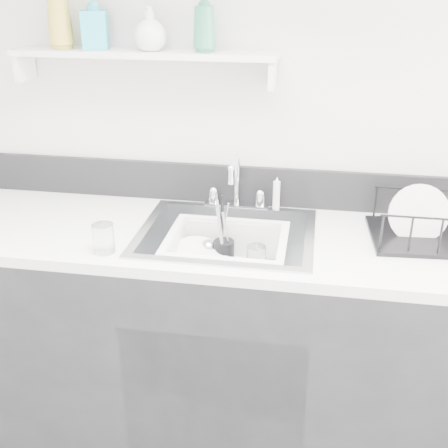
% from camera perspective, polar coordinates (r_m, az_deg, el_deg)
% --- Properties ---
extents(room_shell, '(3.50, 3.00, 2.60)m').
position_cam_1_polar(room_shell, '(1.08, -7.11, 18.10)').
color(room_shell, silver).
rests_on(room_shell, ground).
extents(counter_run, '(3.20, 0.62, 0.92)m').
position_cam_1_polar(counter_run, '(2.29, 0.21, -11.41)').
color(counter_run, black).
rests_on(counter_run, ground).
extents(backsplash, '(3.20, 0.02, 0.16)m').
position_cam_1_polar(backsplash, '(2.30, 1.46, 3.99)').
color(backsplash, black).
rests_on(backsplash, counter_run).
extents(sink, '(0.64, 0.52, 0.20)m').
position_cam_1_polar(sink, '(2.10, 0.23, -3.18)').
color(sink, silver).
rests_on(sink, counter_run).
extents(faucet, '(0.26, 0.18, 0.23)m').
position_cam_1_polar(faucet, '(2.26, 1.26, 3.06)').
color(faucet, silver).
rests_on(faucet, counter_run).
extents(side_sprayer, '(0.03, 0.03, 0.14)m').
position_cam_1_polar(side_sprayer, '(2.24, 5.35, 3.11)').
color(side_sprayer, white).
rests_on(side_sprayer, counter_run).
extents(wall_shelf, '(1.00, 0.16, 0.12)m').
position_cam_1_polar(wall_shelf, '(2.18, -8.18, 16.56)').
color(wall_shelf, silver).
rests_on(wall_shelf, room_shell).
extents(wash_tub, '(0.53, 0.48, 0.17)m').
position_cam_1_polar(wash_tub, '(2.07, 0.27, -3.42)').
color(wash_tub, white).
rests_on(wash_tub, sink).
extents(plate_stack, '(0.26, 0.26, 0.10)m').
position_cam_1_polar(plate_stack, '(2.10, -2.28, -4.17)').
color(plate_stack, white).
rests_on(plate_stack, wash_tub).
extents(utensil_cup, '(0.08, 0.08, 0.26)m').
position_cam_1_polar(utensil_cup, '(2.14, -0.00, -2.72)').
color(utensil_cup, black).
rests_on(utensil_cup, wash_tub).
extents(ladle, '(0.23, 0.30, 0.08)m').
position_cam_1_polar(ladle, '(2.10, -0.89, -3.79)').
color(ladle, silver).
rests_on(ladle, wash_tub).
extents(tumbler_in_tub, '(0.08, 0.08, 0.10)m').
position_cam_1_polar(tumbler_in_tub, '(2.10, 3.28, -3.56)').
color(tumbler_in_tub, white).
rests_on(tumbler_in_tub, wash_tub).
extents(tumbler_counter, '(0.09, 0.09, 0.10)m').
position_cam_1_polar(tumbler_counter, '(1.95, -12.13, -1.43)').
color(tumbler_counter, white).
rests_on(tumbler_counter, counter_run).
extents(dish_rack, '(0.44, 0.34, 0.15)m').
position_cam_1_polar(dish_rack, '(2.12, 20.51, 0.36)').
color(dish_rack, black).
rests_on(dish_rack, counter_run).
extents(bowl_small, '(0.12, 0.12, 0.03)m').
position_cam_1_polar(bowl_small, '(2.07, 1.52, -5.12)').
color(bowl_small, white).
rests_on(bowl_small, wash_tub).
extents(soap_bottle_a, '(0.11, 0.11, 0.24)m').
position_cam_1_polar(soap_bottle_a, '(2.28, -16.42, 19.69)').
color(soap_bottle_a, gold).
rests_on(soap_bottle_a, wall_shelf).
extents(soap_bottle_b, '(0.11, 0.11, 0.20)m').
position_cam_1_polar(soap_bottle_b, '(2.24, -13.05, 19.51)').
color(soap_bottle_b, '#2AADC5').
rests_on(soap_bottle_b, wall_shelf).
extents(soap_bottle_c, '(0.15, 0.15, 0.15)m').
position_cam_1_polar(soap_bottle_c, '(2.16, -7.53, 19.05)').
color(soap_bottle_c, silver).
rests_on(soap_bottle_c, wall_shelf).
extents(soap_bottle_d, '(0.11, 0.11, 0.22)m').
position_cam_1_polar(soap_bottle_d, '(2.10, -2.01, 19.98)').
color(soap_bottle_d, '#297851').
rests_on(soap_bottle_d, wall_shelf).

